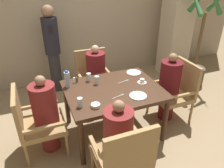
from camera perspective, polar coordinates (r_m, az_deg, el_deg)
The scene contains 26 objects.
ground_plane at distance 3.46m, azimuth 0.32°, elevation -11.99°, with size 16.00×16.00×0.00m, color #9E8460.
wall_back at distance 4.61m, azimuth -9.33°, elevation 17.68°, with size 8.00×0.06×2.80m.
pillar_stone at distance 4.97m, azimuth 16.88°, elevation 17.09°, with size 0.51×0.51×2.70m.
dining_table at distance 3.07m, azimuth 0.35°, elevation -2.68°, with size 1.31×1.03×0.74m.
chair_left_side at distance 3.00m, azimuth -19.57°, elevation -9.08°, with size 0.56×0.56×0.95m.
diner_in_left_chair at distance 2.96m, azimuth -16.87°, elevation -7.42°, with size 0.32×0.32×1.12m.
chair_far_side at distance 3.93m, azimuth -4.80°, elevation 2.08°, with size 0.56×0.56×0.95m.
diner_in_far_chair at distance 3.77m, azimuth -4.15°, elevation 2.15°, with size 0.32×0.32×1.12m.
chair_right_side at distance 3.65m, azimuth 16.44°, elevation -1.39°, with size 0.56×0.56×0.95m.
diner_in_right_chair at distance 3.52m, azimuth 14.63°, elevation -0.70°, with size 0.32×0.32×1.14m.
chair_near_corner at distance 2.41m, azimuth 3.05°, elevation -18.15°, with size 0.56×0.56×0.95m.
diner_in_near_chair at distance 2.47m, azimuth 1.58°, elevation -14.81°, with size 0.32×0.32×1.09m.
standing_host at distance 4.28m, azimuth -15.29°, elevation 9.15°, with size 0.28×0.32×1.66m.
potted_palm at distance 4.79m, azimuth 21.15°, elevation 6.47°, with size 0.64×0.61×2.04m.
plate_main_left at distance 2.88m, azimuth 6.84°, elevation -3.06°, with size 0.23×0.23×0.01m.
plate_main_right at distance 3.49m, azimuth 5.70°, elevation 3.00°, with size 0.23×0.23×0.01m.
teacup_with_saucer at distance 3.20m, azimuth 7.87°, elevation 0.72°, with size 0.14×0.14×0.06m.
bowl_small at distance 2.65m, azimuth -4.32°, elevation -5.61°, with size 0.11×0.11×0.04m.
water_bottle at distance 3.10m, azimuth -11.61°, elevation 1.23°, with size 0.08×0.08×0.24m.
glass_tall_near at distance 2.66m, azimuth -8.34°, elevation -4.77°, with size 0.07×0.07×0.12m.
glass_tall_mid at distance 3.13m, azimuth -3.97°, elevation 1.03°, with size 0.07×0.07×0.12m.
glass_tall_far at distance 3.23m, azimuth -6.06°, elevation 1.81°, with size 0.07×0.07×0.12m.
salt_shaker at distance 3.21m, azimuth -9.85°, elevation 1.00°, with size 0.03×0.03×0.08m.
pepper_shaker at distance 3.22m, azimuth -9.17°, elevation 1.09°, with size 0.03×0.03×0.08m.
fork_beside_plate at distance 2.87m, azimuth 1.93°, elevation -3.11°, with size 0.18×0.06×0.00m.
knife_beside_plate at distance 3.22m, azimuth 3.11°, elevation 0.69°, with size 0.19×0.06×0.00m.
Camera 1 is at (-0.98, -2.43, 2.26)m, focal length 35.00 mm.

